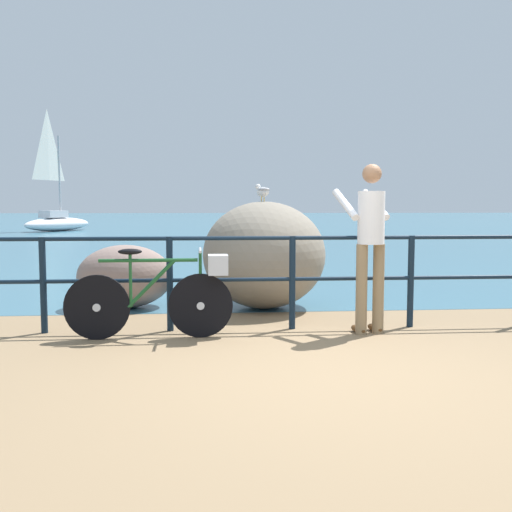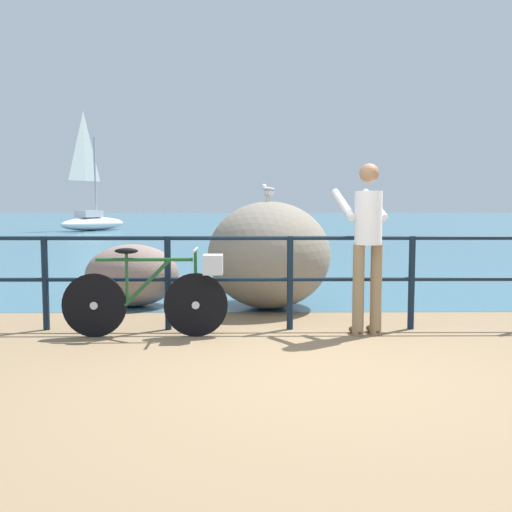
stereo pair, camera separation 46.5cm
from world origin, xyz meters
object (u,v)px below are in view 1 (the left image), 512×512
at_px(breakwater_boulder_main, 264,255).
at_px(sailboat, 57,217).
at_px(bicycle, 164,293).
at_px(seagull, 263,191).
at_px(person_at_railing, 370,240).
at_px(breakwater_boulder_left, 125,276).

xyz_separation_m(breakwater_boulder_main, sailboat, (-8.55, 23.27, 0.01)).
relative_size(bicycle, seagull, 5.13).
xyz_separation_m(bicycle, person_at_railing, (2.14, 0.07, 0.53)).
bearing_deg(bicycle, breakwater_boulder_main, 54.08).
height_order(seagull, sailboat, sailboat).
bearing_deg(sailboat, breakwater_boulder_main, -130.81).
height_order(bicycle, breakwater_boulder_left, bicycle).
distance_m(breakwater_boulder_left, seagull, 2.14).
bearing_deg(seagull, breakwater_boulder_left, 61.37).
distance_m(person_at_railing, breakwater_boulder_main, 1.90).
xyz_separation_m(person_at_railing, breakwater_boulder_left, (-2.79, 1.77, -0.58)).
bearing_deg(person_at_railing, seagull, 16.02).
bearing_deg(breakwater_boulder_left, person_at_railing, -32.32).
bearing_deg(breakwater_boulder_main, sailboat, 110.18).
height_order(person_at_railing, breakwater_boulder_left, person_at_railing).
bearing_deg(bicycle, breakwater_boulder_left, 108.60).
height_order(person_at_railing, sailboat, sailboat).
relative_size(person_at_railing, sailboat, 0.29).
height_order(breakwater_boulder_main, breakwater_boulder_left, breakwater_boulder_main).
height_order(bicycle, person_at_railing, person_at_railing).
distance_m(person_at_railing, sailboat, 26.64).
distance_m(bicycle, breakwater_boulder_main, 2.07).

